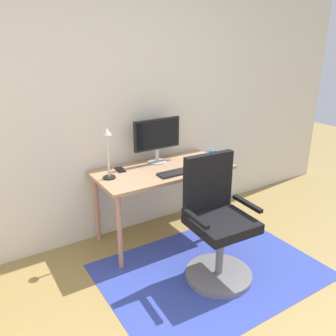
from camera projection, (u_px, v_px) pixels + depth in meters
name	position (u px, v px, depth m)	size (l,w,h in m)	color
wall_back	(109.00, 103.00, 3.20)	(6.00, 0.10, 2.60)	beige
area_rug	(211.00, 271.00, 2.98)	(1.78, 1.30, 0.01)	#30419A
desk	(163.00, 176.00, 3.30)	(1.27, 0.63, 0.72)	tan
monitor	(157.00, 136.00, 3.34)	(0.48, 0.18, 0.43)	#B2B2B7
keyboard	(180.00, 172.00, 3.16)	(0.43, 0.13, 0.02)	black
computer_mouse	(211.00, 165.00, 3.32)	(0.06, 0.10, 0.03)	black
coffee_cup	(212.00, 155.00, 3.49)	(0.07, 0.07, 0.10)	teal
cell_phone	(120.00, 170.00, 3.22)	(0.07, 0.14, 0.01)	black
desk_lamp	(108.00, 148.00, 2.94)	(0.11, 0.11, 0.45)	black
office_chair	(217.00, 230.00, 2.80)	(0.55, 0.54, 1.02)	slate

